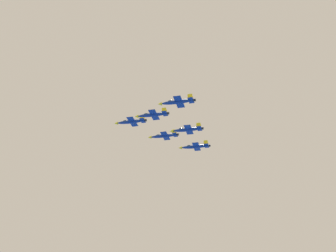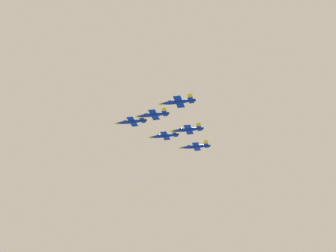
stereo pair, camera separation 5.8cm
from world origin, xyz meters
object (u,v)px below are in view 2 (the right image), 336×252
Objects in this scene: jet_right_wingman at (164,136)px; jet_right_outer at (195,147)px; jet_left_wingman at (153,115)px; jet_slot_rear at (187,130)px; jet_lead at (131,122)px; jet_left_outer at (177,102)px.

jet_right_outer is at bearing -138.83° from jet_right_wingman.
jet_slot_rear is at bearing -139.76° from jet_left_wingman.
jet_lead is 1.00× the size of jet_left_outer.
jet_left_outer is 26.89m from jet_slot_rear.
jet_right_outer reaches higher than jet_slot_rear.
jet_left_wingman is at bearing 90.80° from jet_right_wingman.
jet_left_outer is at bearing 88.98° from jet_right_outer.
jet_lead is at bearing -0.42° from jet_slot_rear.
jet_slot_rear is at bearing 140.44° from jet_right_wingman.
jet_right_wingman is at bearing -40.78° from jet_slot_rear.
jet_right_wingman is at bearing -67.80° from jet_left_outer.
jet_lead is 41.94m from jet_left_outer.
jet_right_wingman is at bearing -139.32° from jet_lead.
jet_left_outer is (15.26, 40.45, -2.48)m from jet_right_wingman.
jet_lead reaches higher than jet_left_outer.
jet_right_outer is at bearing -89.22° from jet_left_outer.
jet_left_wingman is 20.80m from jet_left_outer.
jet_lead is 21.11m from jet_right_wingman.
jet_slot_rear is (-2.72, 20.54, -4.30)m from jet_right_wingman.
jet_left_outer is at bearing 89.58° from jet_slot_rear.
jet_right_wingman is at bearing -90.12° from jet_left_wingman.
jet_right_wingman is 0.93× the size of jet_right_outer.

